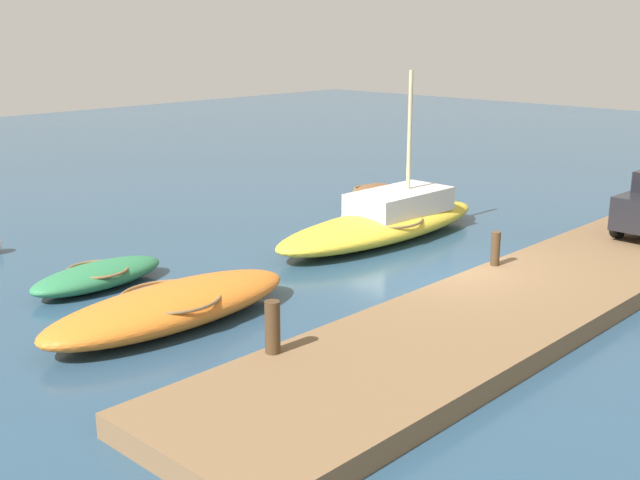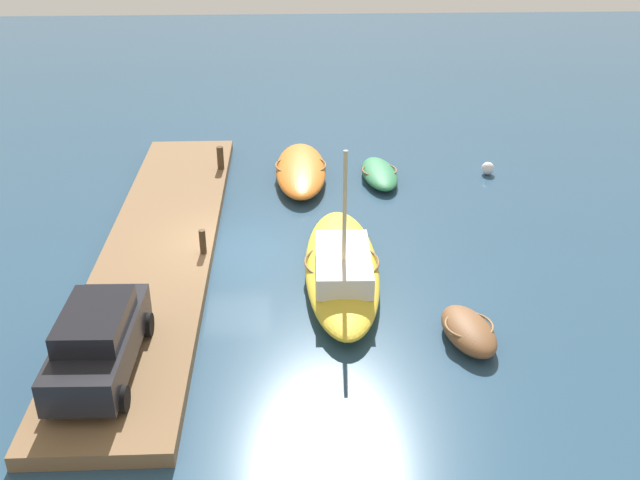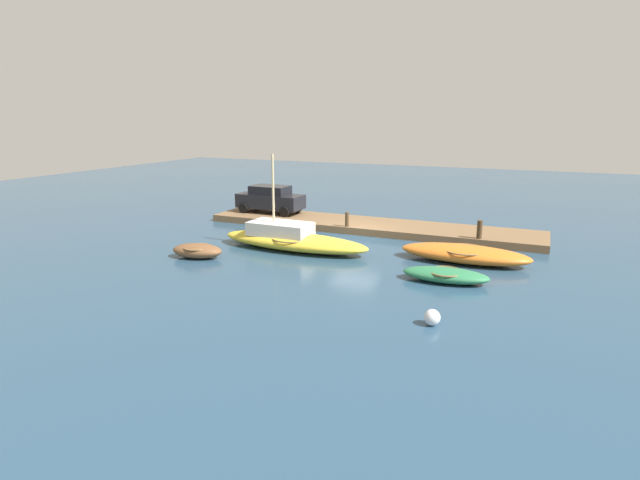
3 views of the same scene
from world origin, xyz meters
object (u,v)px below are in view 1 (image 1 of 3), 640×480
Objects in this scene: rowboat_green at (98,275)px; mooring_post_west at (273,327)px; motorboat_orange at (171,306)px; dinghy_brown at (373,194)px; mooring_post_mid_west at (496,249)px; sailboat_yellow at (385,221)px.

rowboat_green is 6.50m from mooring_post_west.
motorboat_orange is at bearing -98.09° from rowboat_green.
rowboat_green is 11.38m from dinghy_brown.
mooring_post_west is 1.15× the size of mooring_post_mid_west.
mooring_post_mid_west reaches higher than rowboat_green.
mooring_post_mid_west is at bearing -105.04° from sailboat_yellow.
motorboat_orange is 7.11× the size of mooring_post_mid_west.
sailboat_yellow is at bearing -146.47° from dinghy_brown.
sailboat_yellow reaches higher than mooring_post_west.
mooring_post_west is at bearing -151.36° from sailboat_yellow.
dinghy_brown is 2.77× the size of mooring_post_west.
motorboat_orange reaches higher than rowboat_green.
mooring_post_mid_west reaches higher than motorboat_orange.
mooring_post_west reaches higher than motorboat_orange.
mooring_post_west is at bearing -93.56° from motorboat_orange.
motorboat_orange is 12.37m from dinghy_brown.
motorboat_orange is at bearing 86.04° from mooring_post_west.
dinghy_brown is at bearing 45.44° from sailboat_yellow.
rowboat_green is 3.21m from motorboat_orange.
sailboat_yellow is 8.35m from motorboat_orange.
sailboat_yellow is at bearing 27.26° from mooring_post_west.
motorboat_orange is at bearing -170.92° from sailboat_yellow.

